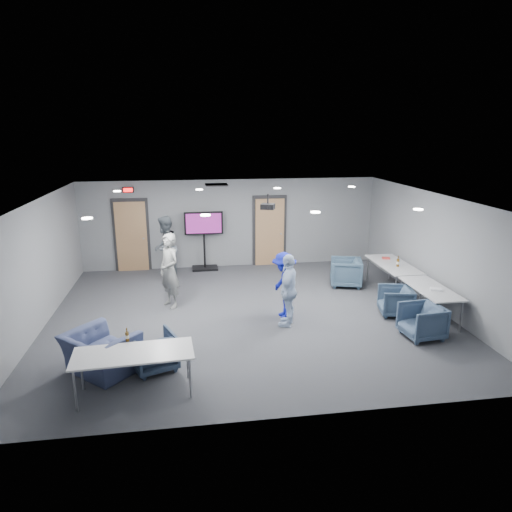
{
  "coord_description": "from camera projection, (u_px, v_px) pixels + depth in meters",
  "views": [
    {
      "loc": [
        -1.3,
        -9.76,
        4.13
      ],
      "look_at": [
        0.28,
        0.7,
        1.2
      ],
      "focal_mm": 32.0,
      "sensor_mm": 36.0,
      "label": 1
    }
  ],
  "objects": [
    {
      "name": "chair_front_b",
      "position": [
        101.0,
        353.0,
        7.97
      ],
      "size": [
        1.51,
        1.5,
        0.74
      ],
      "primitive_type": "imported",
      "rotation": [
        0.0,
        0.0,
        2.4
      ],
      "color": "#3C4568",
      "rests_on": "floor"
    },
    {
      "name": "tv_stand",
      "position": [
        204.0,
        237.0,
        13.77
      ],
      "size": [
        1.16,
        0.55,
        1.78
      ],
      "color": "black",
      "rests_on": "floor"
    },
    {
      "name": "projector",
      "position": [
        268.0,
        206.0,
        10.68
      ],
      "size": [
        0.39,
        0.36,
        0.35
      ],
      "rotation": [
        0.0,
        0.0,
        -0.38
      ],
      "color": "black",
      "rests_on": "ceiling"
    },
    {
      "name": "wrapper",
      "position": [
        436.0,
        289.0,
        10.0
      ],
      "size": [
        0.27,
        0.23,
        0.05
      ],
      "primitive_type": "cube",
      "rotation": [
        0.0,
        0.0,
        -0.4
      ],
      "color": "white",
      "rests_on": "table_right_b"
    },
    {
      "name": "floor",
      "position": [
        249.0,
        314.0,
        10.59
      ],
      "size": [
        9.0,
        9.0,
        0.0
      ],
      "primitive_type": "plane",
      "color": "#313338",
      "rests_on": "ground"
    },
    {
      "name": "bottle_front",
      "position": [
        127.0,
        336.0,
        7.58
      ],
      "size": [
        0.06,
        0.06,
        0.24
      ],
      "color": "#52350E",
      "rests_on": "table_front_left"
    },
    {
      "name": "wall_right",
      "position": [
        435.0,
        251.0,
        10.88
      ],
      "size": [
        0.02,
        8.0,
        2.7
      ],
      "primitive_type": "cube",
      "color": "slate",
      "rests_on": "floor"
    },
    {
      "name": "wall_left",
      "position": [
        37.0,
        267.0,
        9.59
      ],
      "size": [
        0.02,
        8.0,
        2.7
      ],
      "primitive_type": "cube",
      "color": "slate",
      "rests_on": "floor"
    },
    {
      "name": "chair_front_a",
      "position": [
        153.0,
        351.0,
        8.09
      ],
      "size": [
        0.95,
        0.96,
        0.68
      ],
      "primitive_type": "imported",
      "rotation": [
        0.0,
        0.0,
        3.52
      ],
      "color": "#313F55",
      "rests_on": "floor"
    },
    {
      "name": "chair_right_c",
      "position": [
        422.0,
        321.0,
        9.33
      ],
      "size": [
        0.84,
        0.82,
        0.7
      ],
      "primitive_type": "imported",
      "rotation": [
        0.0,
        0.0,
        -1.48
      ],
      "color": "#3B4D66",
      "rests_on": "floor"
    },
    {
      "name": "snack_box",
      "position": [
        386.0,
        258.0,
        12.46
      ],
      "size": [
        0.23,
        0.19,
        0.05
      ],
      "primitive_type": "cube",
      "rotation": [
        0.0,
        0.0,
        -0.28
      ],
      "color": "#B6312D",
      "rests_on": "table_right_a"
    },
    {
      "name": "table_right_a",
      "position": [
        393.0,
        265.0,
        12.0
      ],
      "size": [
        0.82,
        1.96,
        0.73
      ],
      "rotation": [
        0.0,
        0.0,
        1.57
      ],
      "color": "silver",
      "rests_on": "floor"
    },
    {
      "name": "bottle_right",
      "position": [
        398.0,
        263.0,
        11.73
      ],
      "size": [
        0.08,
        0.08,
        0.29
      ],
      "color": "#52350E",
      "rests_on": "table_right_a"
    },
    {
      "name": "wall_front",
      "position": [
        286.0,
        335.0,
        6.42
      ],
      "size": [
        9.0,
        0.02,
        2.7
      ],
      "primitive_type": "cube",
      "color": "slate",
      "rests_on": "floor"
    },
    {
      "name": "downlights",
      "position": [
        248.0,
        199.0,
        9.88
      ],
      "size": [
        6.18,
        3.78,
        0.02
      ],
      "color": "white",
      "rests_on": "ceiling"
    },
    {
      "name": "person_d",
      "position": [
        284.0,
        285.0,
        10.25
      ],
      "size": [
        0.65,
        1.03,
        1.52
      ],
      "primitive_type": "imported",
      "rotation": [
        0.0,
        0.0,
        -1.48
      ],
      "color": "navy",
      "rests_on": "floor"
    },
    {
      "name": "table_right_b",
      "position": [
        430.0,
        290.0,
        10.2
      ],
      "size": [
        0.73,
        1.75,
        0.73
      ],
      "rotation": [
        0.0,
        0.0,
        1.57
      ],
      "color": "silver",
      "rests_on": "floor"
    },
    {
      "name": "person_c",
      "position": [
        289.0,
        290.0,
        9.82
      ],
      "size": [
        0.73,
        1.02,
        1.6
      ],
      "primitive_type": "imported",
      "rotation": [
        0.0,
        0.0,
        -1.97
      ],
      "color": "silver",
      "rests_on": "floor"
    },
    {
      "name": "exit_sign",
      "position": [
        128.0,
        190.0,
        13.26
      ],
      "size": [
        0.32,
        0.08,
        0.16
      ],
      "color": "black",
      "rests_on": "wall_back"
    },
    {
      "name": "door_left",
      "position": [
        132.0,
        236.0,
        13.65
      ],
      "size": [
        1.06,
        0.17,
        2.24
      ],
      "color": "black",
      "rests_on": "wall_back"
    },
    {
      "name": "table_front_left",
      "position": [
        133.0,
        355.0,
        7.23
      ],
      "size": [
        1.93,
        0.9,
        0.73
      ],
      "rotation": [
        0.0,
        0.0,
        0.06
      ],
      "color": "silver",
      "rests_on": "floor"
    },
    {
      "name": "ceiling",
      "position": [
        248.0,
        198.0,
        9.87
      ],
      "size": [
        9.0,
        9.0,
        0.0
      ],
      "primitive_type": "plane",
      "rotation": [
        3.14,
        0.0,
        0.0
      ],
      "color": "white",
      "rests_on": "wall_back"
    },
    {
      "name": "door_right",
      "position": [
        270.0,
        231.0,
        14.25
      ],
      "size": [
        1.06,
        0.17,
        2.24
      ],
      "color": "black",
      "rests_on": "wall_back"
    },
    {
      "name": "wall_back",
      "position": [
        231.0,
        223.0,
        14.05
      ],
      "size": [
        9.0,
        0.02,
        2.7
      ],
      "primitive_type": "cube",
      "color": "slate",
      "rests_on": "floor"
    },
    {
      "name": "chair_right_b",
      "position": [
        396.0,
        301.0,
        10.49
      ],
      "size": [
        0.86,
        0.84,
        0.66
      ],
      "primitive_type": "imported",
      "rotation": [
        0.0,
        0.0,
        -1.78
      ],
      "color": "#374A60",
      "rests_on": "floor"
    },
    {
      "name": "person_b",
      "position": [
        165.0,
        248.0,
        12.92
      ],
      "size": [
        0.85,
        1.0,
        1.82
      ],
      "primitive_type": "imported",
      "rotation": [
        0.0,
        0.0,
        -1.77
      ],
      "color": "slate",
      "rests_on": "floor"
    },
    {
      "name": "person_a",
      "position": [
        169.0,
        271.0,
        10.84
      ],
      "size": [
        0.72,
        0.79,
        1.81
      ],
      "primitive_type": "imported",
      "rotation": [
        0.0,
        0.0,
        -1.0
      ],
      "color": "gray",
      "rests_on": "floor"
    },
    {
      "name": "chair_right_a",
      "position": [
        346.0,
        272.0,
        12.45
      ],
      "size": [
        1.02,
        1.01,
        0.76
      ],
      "primitive_type": "imported",
      "rotation": [
        0.0,
        0.0,
        -1.85
      ],
      "color": "#394F63",
      "rests_on": "floor"
    },
    {
      "name": "hvac_diffuser",
      "position": [
        216.0,
        185.0,
        12.47
      ],
      "size": [
        0.6,
        0.6,
        0.03
      ],
      "primitive_type": "cube",
      "color": "black",
      "rests_on": "ceiling"
    }
  ]
}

